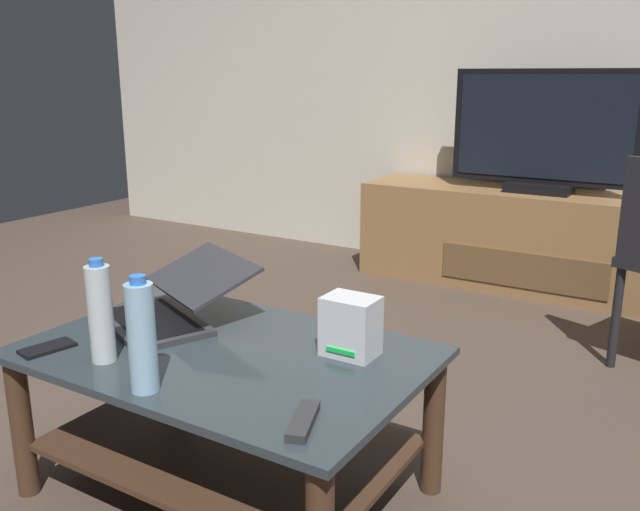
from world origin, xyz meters
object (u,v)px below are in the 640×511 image
Objects in this scene: water_bottle_near at (143,337)px; tv_remote at (303,421)px; coffee_table at (227,396)px; laptop at (173,302)px; router_box at (351,326)px; television at (543,134)px; cell_phone at (47,348)px; media_cabinet at (535,241)px; water_bottle_far at (100,313)px.

water_bottle_near reaches higher than tv_remote.
tv_remote is (0.40, -0.23, 0.15)m from coffee_table.
laptop reaches higher than router_box.
cell_phone is (-0.64, -2.61, -0.41)m from television.
media_cabinet is at bearing 91.84° from router_box.
coffee_table is 6.71× the size of tv_remote.
laptop is 3.72× the size of cell_phone.
water_bottle_far reaches higher than media_cabinet.
television is 2.72m from cell_phone.
water_bottle_near is at bearing -125.09° from router_box.
cell_phone is at bearing 174.93° from water_bottle_near.
tv_remote is (0.10, -0.38, -0.07)m from router_box.
water_bottle_far is at bearing 22.07° from cell_phone.
media_cabinet is 7.01× the size of water_bottle_far.
water_bottle_near is at bearing 167.31° from tv_remote.
cell_phone is (-0.19, -0.03, -0.13)m from water_bottle_far.
cell_phone is at bearing -103.84° from television.
water_bottle_near is at bearing -17.31° from water_bottle_far.
media_cabinet is 12.07× the size of tv_remote.
tv_remote reaches higher than coffee_table.
cell_phone is (-0.41, -0.25, 0.14)m from coffee_table.
water_bottle_far is (-0.46, -2.58, -0.29)m from television.
water_bottle_near is at bearing -54.59° from laptop.
water_bottle_near is 0.43m from cell_phone.
water_bottle_far is at bearing 162.69° from water_bottle_near.
coffee_table is at bearing 44.18° from water_bottle_far.
television is 2.64m from water_bottle_far.
water_bottle_near is (-0.00, -0.29, 0.27)m from coffee_table.
television reaches higher than router_box.
water_bottle_far is at bearing 158.31° from tv_remote.
water_bottle_far is (-0.22, 0.07, -0.00)m from water_bottle_near.
media_cabinet is 2.63m from tv_remote.
water_bottle_near is (-0.31, -0.44, 0.05)m from router_box.
cell_phone is (-0.64, -2.63, 0.17)m from media_cabinet.
tv_remote is (0.81, 0.02, 0.01)m from cell_phone.
cell_phone is at bearing -103.74° from media_cabinet.
media_cabinet is 2.66m from water_bottle_far.
router_box is 0.40m from tv_remote.
laptop is (-0.28, 0.09, 0.19)m from coffee_table.
router_box is (0.58, 0.06, 0.02)m from laptop.
laptop is at bearing -102.62° from television.
laptop reaches higher than media_cabinet.
cell_phone is at bearing -150.64° from router_box.
media_cabinet is at bearing 80.03° from water_bottle_far.
coffee_table is 0.40m from router_box.
water_bottle_near reaches higher than router_box.
media_cabinet is at bearing 73.25° from tv_remote.
television is 3.41× the size of water_bottle_near.
television is at bearing 84.38° from coffee_table.
media_cabinet is 2.25m from router_box.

